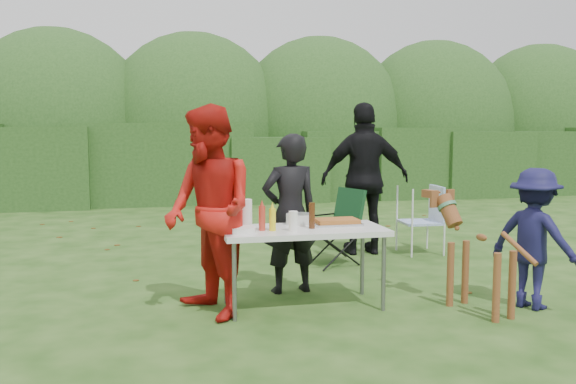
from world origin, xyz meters
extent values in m
plane|color=#1E4211|center=(0.00, 0.00, 0.00)|extent=(80.00, 80.00, 0.00)
cube|color=#23471C|center=(0.00, 8.00, 0.85)|extent=(22.00, 1.40, 1.70)
ellipsoid|color=#3D6628|center=(0.00, 9.60, 1.60)|extent=(20.00, 2.60, 3.20)
cube|color=silver|center=(0.24, -0.22, 0.71)|extent=(1.50, 0.70, 0.05)
cylinder|color=slate|center=(-0.44, -0.50, 0.34)|extent=(0.04, 0.04, 0.69)
cylinder|color=slate|center=(0.92, -0.50, 0.34)|extent=(0.04, 0.04, 0.69)
cylinder|color=slate|center=(-0.44, 0.06, 0.34)|extent=(0.04, 0.04, 0.69)
cylinder|color=slate|center=(0.92, 0.06, 0.34)|extent=(0.04, 0.04, 0.69)
imported|color=black|center=(0.24, 0.32, 0.80)|extent=(0.63, 0.46, 1.60)
imported|color=red|center=(-0.63, -0.31, 0.93)|extent=(0.99, 1.10, 1.86)
imported|color=black|center=(1.63, 1.94, 0.99)|extent=(1.20, 0.58, 1.99)
imported|color=#14133C|center=(2.30, -0.72, 0.65)|extent=(0.82, 0.96, 1.29)
cube|color=#B7B7BA|center=(0.60, -0.10, 0.75)|extent=(0.45, 0.30, 0.02)
cube|color=#AA5F25|center=(0.60, -0.10, 0.78)|extent=(0.40, 0.26, 0.04)
cylinder|color=yellow|center=(-0.07, -0.30, 0.84)|extent=(0.06, 0.06, 0.20)
cylinder|color=#B83525|center=(-0.15, -0.26, 0.85)|extent=(0.06, 0.06, 0.22)
cylinder|color=#47230F|center=(0.31, -0.26, 0.86)|extent=(0.06, 0.06, 0.24)
cylinder|color=white|center=(-0.27, -0.05, 0.87)|extent=(0.12, 0.12, 0.26)
cylinder|color=white|center=(0.11, -0.37, 0.83)|extent=(0.08, 0.08, 0.18)
cylinder|color=silver|center=(0.26, 0.01, 0.79)|extent=(0.26, 0.26, 0.10)
cylinder|color=white|center=(-0.35, -0.34, 0.77)|extent=(0.24, 0.24, 0.05)
camera|label=1|loc=(-1.14, -5.57, 1.65)|focal=38.00mm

